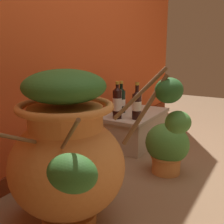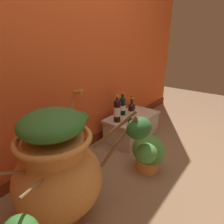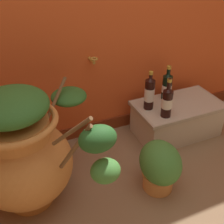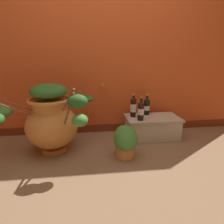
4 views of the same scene
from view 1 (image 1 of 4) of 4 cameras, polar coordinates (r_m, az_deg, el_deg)
The scene contains 7 objects.
ground_plane at distance 1.89m, azimuth 19.02°, elevation -15.86°, with size 7.00×7.00×0.00m, color #896B4C.
terracotta_urn at distance 1.42m, azimuth -8.89°, elevation -7.88°, with size 1.12×0.87×0.81m.
stone_ledge at distance 2.64m, azimuth 4.64°, elevation -2.95°, with size 0.72×0.41×0.29m.
wine_bottle_left at distance 2.59m, azimuth 1.87°, elevation 2.61°, with size 0.08×0.08×0.29m.
wine_bottle_middle at distance 2.36m, azimuth 5.05°, elevation 1.68°, with size 0.08×0.08×0.31m.
wine_bottle_right at distance 2.37m, azimuth 1.07°, elevation 2.02°, with size 0.08×0.08×0.32m.
potted_shrub at distance 2.06m, azimuth 11.08°, elevation -7.10°, with size 0.26×0.32×0.37m.
Camera 1 is at (-1.64, -0.27, 0.90)m, focal length 45.03 mm.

